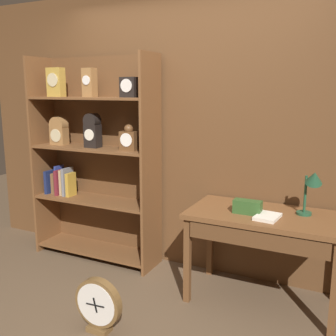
{
  "coord_description": "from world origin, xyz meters",
  "views": [
    {
      "loc": [
        1.4,
        -1.95,
        1.69
      ],
      "look_at": [
        0.08,
        0.74,
        1.09
      ],
      "focal_mm": 41.56,
      "sensor_mm": 36.0,
      "label": 1
    }
  ],
  "objects_px": {
    "workbench": "(264,226)",
    "round_clock_large": "(98,305)",
    "open_repair_manual": "(267,217)",
    "bookshelf": "(93,157)",
    "toolbox_small": "(247,207)",
    "desk_lamp": "(312,184)"
  },
  "relations": [
    {
      "from": "desk_lamp",
      "to": "round_clock_large",
      "type": "height_order",
      "value": "desk_lamp"
    },
    {
      "from": "desk_lamp",
      "to": "open_repair_manual",
      "type": "xyz_separation_m",
      "value": [
        -0.28,
        -0.18,
        -0.24
      ]
    },
    {
      "from": "desk_lamp",
      "to": "open_repair_manual",
      "type": "distance_m",
      "value": 0.41
    },
    {
      "from": "bookshelf",
      "to": "open_repair_manual",
      "type": "distance_m",
      "value": 1.84
    },
    {
      "from": "bookshelf",
      "to": "open_repair_manual",
      "type": "height_order",
      "value": "bookshelf"
    },
    {
      "from": "desk_lamp",
      "to": "toolbox_small",
      "type": "relative_size",
      "value": 1.76
    },
    {
      "from": "workbench",
      "to": "desk_lamp",
      "type": "height_order",
      "value": "desk_lamp"
    },
    {
      "from": "open_repair_manual",
      "to": "round_clock_large",
      "type": "bearing_deg",
      "value": -134.48
    },
    {
      "from": "desk_lamp",
      "to": "toolbox_small",
      "type": "distance_m",
      "value": 0.51
    },
    {
      "from": "workbench",
      "to": "toolbox_small",
      "type": "height_order",
      "value": "toolbox_small"
    },
    {
      "from": "workbench",
      "to": "open_repair_manual",
      "type": "bearing_deg",
      "value": -66.02
    },
    {
      "from": "desk_lamp",
      "to": "workbench",
      "type": "bearing_deg",
      "value": -164.46
    },
    {
      "from": "bookshelf",
      "to": "round_clock_large",
      "type": "bearing_deg",
      "value": -52.95
    },
    {
      "from": "bookshelf",
      "to": "open_repair_manual",
      "type": "relative_size",
      "value": 9.15
    },
    {
      "from": "desk_lamp",
      "to": "open_repair_manual",
      "type": "height_order",
      "value": "desk_lamp"
    },
    {
      "from": "toolbox_small",
      "to": "round_clock_large",
      "type": "xyz_separation_m",
      "value": [
        -0.82,
        -0.85,
        -0.59
      ]
    },
    {
      "from": "workbench",
      "to": "desk_lamp",
      "type": "bearing_deg",
      "value": 15.54
    },
    {
      "from": "workbench",
      "to": "round_clock_large",
      "type": "distance_m",
      "value": 1.37
    },
    {
      "from": "bookshelf",
      "to": "open_repair_manual",
      "type": "xyz_separation_m",
      "value": [
        1.8,
        -0.28,
        -0.27
      ]
    },
    {
      "from": "bookshelf",
      "to": "desk_lamp",
      "type": "relative_size",
      "value": 5.3
    },
    {
      "from": "toolbox_small",
      "to": "round_clock_large",
      "type": "height_order",
      "value": "toolbox_small"
    },
    {
      "from": "round_clock_large",
      "to": "workbench",
      "type": "bearing_deg",
      "value": 43.23
    }
  ]
}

